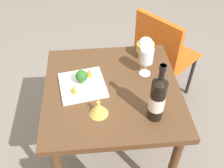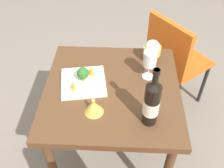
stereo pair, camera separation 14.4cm
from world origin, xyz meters
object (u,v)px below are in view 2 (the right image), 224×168
carrot_garnish_right (73,85)px  wine_glass (150,60)px  carrot_garnish_left (91,70)px  chair_by_wall (173,57)px  wine_bottle (152,103)px  rice_bowl (152,50)px  serving_plate (83,82)px  broccoli_floret (83,73)px  rice_bowl_lid (94,107)px

carrot_garnish_right → wine_glass: bearing=108.4°
carrot_garnish_left → chair_by_wall: bearing=129.7°
wine_bottle → rice_bowl: 0.50m
chair_by_wall → carrot_garnish_left: bearing=-89.0°
serving_plate → wine_glass: bearing=101.2°
chair_by_wall → carrot_garnish_left: 0.77m
chair_by_wall → broccoli_floret: chair_by_wall is taller
wine_glass → serving_plate: wine_glass is taller
wine_glass → carrot_garnish_left: bearing=-88.5°
rice_bowl → serving_plate: 0.47m
serving_plate → wine_bottle: bearing=54.9°
broccoli_floret → carrot_garnish_right: bearing=-30.5°
rice_bowl_lid → carrot_garnish_right: rice_bowl_lid is taller
wine_bottle → rice_bowl_lid: bearing=-99.4°
wine_glass → carrot_garnish_right: (0.14, -0.42, -0.08)m
wine_glass → carrot_garnish_left: 0.34m
wine_glass → rice_bowl: wine_glass is taller
rice_bowl_lid → carrot_garnish_left: 0.28m
wine_glass → broccoli_floret: (0.06, -0.37, -0.06)m
broccoli_floret → rice_bowl: bearing=119.5°
broccoli_floret → carrot_garnish_left: broccoli_floret is taller
carrot_garnish_left → rice_bowl_lid: bearing=8.5°
rice_bowl → carrot_garnish_right: bearing=-55.8°
chair_by_wall → rice_bowl: bearing=-73.5°
rice_bowl → broccoli_floret: rice_bowl is taller
wine_glass → rice_bowl: size_ratio=1.26×
wine_bottle → broccoli_floret: 0.45m
chair_by_wall → carrot_garnish_right: chair_by_wall is taller
wine_bottle → carrot_garnish_left: (-0.32, -0.32, -0.09)m
rice_bowl → rice_bowl_lid: (0.44, -0.32, -0.04)m
broccoli_floret → carrot_garnish_right: broccoli_floret is taller
wine_glass → rice_bowl: bearing=170.6°
wine_glass → rice_bowl_lid: 0.42m
wine_bottle → broccoli_floret: bearing=-126.3°
wine_bottle → broccoli_floret: size_ratio=3.94×
chair_by_wall → rice_bowl_lid: size_ratio=8.50×
broccoli_floret → carrot_garnish_left: 0.07m
wine_bottle → rice_bowl: bearing=175.4°
serving_plate → carrot_garnish_left: 0.08m
broccoli_floret → carrot_garnish_right: size_ratio=1.39×
rice_bowl → carrot_garnish_left: (0.17, -0.36, -0.03)m
wine_glass → broccoli_floret: size_ratio=2.09×
wine_bottle → serving_plate: size_ratio=1.17×
rice_bowl → serving_plate: bearing=-59.3°
rice_bowl → rice_bowl_lid: size_ratio=1.42×
serving_plate → carrot_garnish_right: 0.09m
rice_bowl_lid → carrot_garnish_right: 0.19m
chair_by_wall → serving_plate: bearing=-87.3°
broccoli_floret → wine_glass: bearing=99.6°
rice_bowl_lid → carrot_garnish_right: size_ratio=1.62×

